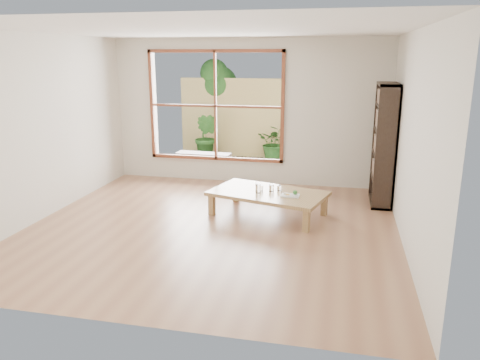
{
  "coord_description": "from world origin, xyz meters",
  "views": [
    {
      "loc": [
        1.68,
        -5.85,
        2.3
      ],
      "look_at": [
        0.28,
        0.52,
        0.55
      ],
      "focal_mm": 35.0,
      "sensor_mm": 36.0,
      "label": 1
    }
  ],
  "objects_px": {
    "bookshelf": "(384,145)",
    "garden_bench": "(204,156)",
    "food_tray": "(291,195)",
    "low_table": "(268,195)"
  },
  "relations": [
    {
      "from": "low_table",
      "to": "garden_bench",
      "type": "bearing_deg",
      "value": 140.89
    },
    {
      "from": "low_table",
      "to": "garden_bench",
      "type": "distance_m",
      "value": 2.97
    },
    {
      "from": "low_table",
      "to": "bookshelf",
      "type": "xyz_separation_m",
      "value": [
        1.66,
        0.99,
        0.63
      ]
    },
    {
      "from": "low_table",
      "to": "food_tray",
      "type": "height_order",
      "value": "food_tray"
    },
    {
      "from": "bookshelf",
      "to": "food_tray",
      "type": "relative_size",
      "value": 7.25
    },
    {
      "from": "bookshelf",
      "to": "garden_bench",
      "type": "height_order",
      "value": "bookshelf"
    },
    {
      "from": "bookshelf",
      "to": "garden_bench",
      "type": "bearing_deg",
      "value": 157.09
    },
    {
      "from": "food_tray",
      "to": "bookshelf",
      "type": "bearing_deg",
      "value": 41.64
    },
    {
      "from": "bookshelf",
      "to": "garden_bench",
      "type": "xyz_separation_m",
      "value": [
        -3.38,
        1.43,
        -0.63
      ]
    },
    {
      "from": "bookshelf",
      "to": "food_tray",
      "type": "height_order",
      "value": "bookshelf"
    }
  ]
}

